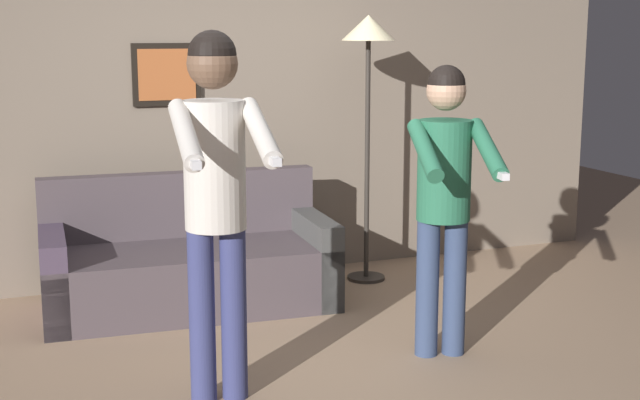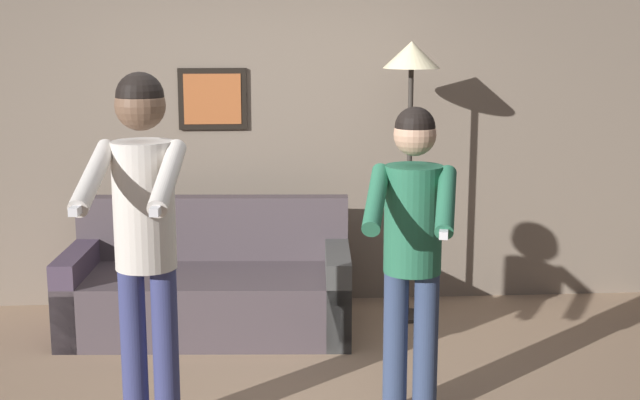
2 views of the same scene
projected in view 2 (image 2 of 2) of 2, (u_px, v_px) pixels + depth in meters
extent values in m
cube|color=gray|center=(270.00, 129.00, 6.52)|extent=(6.40, 0.06, 2.60)
cube|color=black|center=(212.00, 99.00, 6.40)|extent=(0.49, 0.02, 0.44)
cube|color=#B96130|center=(212.00, 99.00, 6.39)|extent=(0.41, 0.01, 0.36)
cube|color=#4F4449|center=(209.00, 302.00, 6.02)|extent=(1.95, 0.97, 0.42)
cube|color=#4F4449|center=(213.00, 228.00, 6.28)|extent=(1.91, 0.26, 0.45)
cube|color=#4B3C50|center=(79.00, 291.00, 5.99)|extent=(0.21, 0.86, 0.58)
cube|color=#494847|center=(337.00, 291.00, 6.01)|extent=(0.21, 0.86, 0.58)
cylinder|color=#332D28|center=(406.00, 316.00, 6.35)|extent=(0.28, 0.28, 0.02)
cylinder|color=#332D28|center=(409.00, 194.00, 6.18)|extent=(0.04, 0.04, 1.74)
cone|color=#F9EAB7|center=(412.00, 55.00, 5.99)|extent=(0.39, 0.39, 0.18)
cylinder|color=navy|center=(134.00, 353.00, 4.46)|extent=(0.13, 0.13, 0.88)
cylinder|color=navy|center=(166.00, 353.00, 4.46)|extent=(0.13, 0.13, 0.88)
cylinder|color=silver|center=(144.00, 205.00, 4.31)|extent=(0.30, 0.30, 0.63)
sphere|color=brown|center=(140.00, 105.00, 4.22)|extent=(0.24, 0.24, 0.24)
sphere|color=black|center=(140.00, 96.00, 4.21)|extent=(0.23, 0.23, 0.23)
cylinder|color=silver|center=(93.00, 176.00, 4.03)|extent=(0.14, 0.56, 0.28)
cube|color=white|center=(78.00, 209.00, 3.79)|extent=(0.05, 0.15, 0.04)
cylinder|color=silver|center=(168.00, 177.00, 4.02)|extent=(0.14, 0.56, 0.28)
cube|color=white|center=(157.00, 209.00, 3.79)|extent=(0.05, 0.15, 0.04)
cylinder|color=navy|center=(395.00, 343.00, 4.73)|extent=(0.13, 0.13, 0.79)
cylinder|color=navy|center=(426.00, 345.00, 4.70)|extent=(0.13, 0.13, 0.79)
cylinder|color=#286B4C|center=(413.00, 219.00, 4.58)|extent=(0.30, 0.30, 0.56)
sphere|color=tan|center=(415.00, 135.00, 4.50)|extent=(0.22, 0.22, 0.22)
sphere|color=black|center=(415.00, 127.00, 4.49)|extent=(0.21, 0.21, 0.21)
cylinder|color=#286B4C|center=(376.00, 199.00, 4.36)|extent=(0.20, 0.49, 0.29)
cylinder|color=#286B4C|center=(446.00, 201.00, 4.31)|extent=(0.20, 0.49, 0.29)
cube|color=white|center=(444.00, 232.00, 4.11)|extent=(0.07, 0.16, 0.04)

